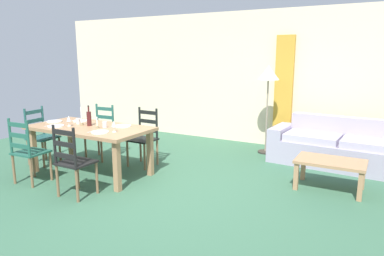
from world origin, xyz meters
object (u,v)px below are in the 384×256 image
at_px(dining_chair_near_right, 73,161).
at_px(coffee_cup_secondary, 78,121).
at_px(dining_chair_far_left, 101,132).
at_px(standing_lamp, 268,78).
at_px(dining_chair_near_left, 28,151).
at_px(couch, 342,149).
at_px(wine_glass_near_right, 114,124).
at_px(coffee_table, 330,165).
at_px(dining_table, 90,132).
at_px(coffee_cup_primary, 105,125).
at_px(wine_glass_near_left, 69,119).
at_px(dining_chair_head_west, 41,136).
at_px(wine_bottle, 89,118).
at_px(dining_chair_far_right, 144,137).

height_order(dining_chair_near_right, coffee_cup_secondary, dining_chair_near_right).
distance_m(dining_chair_far_left, standing_lamp, 3.17).
bearing_deg(dining_chair_near_left, couch, 38.52).
distance_m(wine_glass_near_right, coffee_table, 3.05).
bearing_deg(dining_table, dining_chair_near_right, -58.95).
height_order(dining_chair_near_right, coffee_cup_primary, dining_chair_near_right).
xyz_separation_m(dining_chair_far_left, couch, (3.82, 1.58, -0.19)).
height_order(dining_chair_near_right, wine_glass_near_left, dining_chair_near_right).
xyz_separation_m(dining_table, wine_glass_near_right, (0.59, -0.12, 0.20)).
xyz_separation_m(dining_chair_near_right, dining_chair_head_west, (-1.62, 0.79, 0.00)).
relative_size(dining_chair_head_west, wine_bottle, 3.04).
bearing_deg(dining_chair_near_left, dining_chair_far_left, 89.39).
bearing_deg(coffee_cup_secondary, standing_lamp, 46.23).
relative_size(dining_chair_far_left, standing_lamp, 0.59).
relative_size(dining_chair_far_right, wine_glass_near_right, 5.96).
height_order(coffee_cup_primary, couch, coffee_cup_primary).
xyz_separation_m(dining_table, dining_chair_far_left, (-0.45, 0.72, -0.19)).
height_order(dining_chair_far_right, dining_chair_head_west, same).
bearing_deg(coffee_table, dining_chair_near_right, -146.90).
relative_size(dining_chair_far_right, wine_glass_near_left, 5.96).
bearing_deg(dining_chair_far_left, couch, 22.51).
height_order(wine_bottle, couch, wine_bottle).
height_order(dining_chair_near_left, wine_glass_near_right, dining_chair_near_left).
bearing_deg(couch, dining_chair_near_left, -141.48).
xyz_separation_m(dining_chair_near_left, dining_chair_far_left, (0.02, 1.47, 0.00)).
relative_size(wine_glass_near_right, standing_lamp, 0.10).
xyz_separation_m(dining_chair_near_right, wine_bottle, (-0.52, 0.84, 0.39)).
xyz_separation_m(dining_chair_far_right, wine_glass_near_right, (0.14, -0.88, 0.38)).
bearing_deg(wine_glass_near_left, coffee_cup_primary, 17.26).
bearing_deg(wine_bottle, couch, 33.46).
bearing_deg(wine_glass_near_left, dining_chair_head_west, 171.79).
bearing_deg(dining_chair_far_right, wine_bottle, -125.31).
xyz_separation_m(dining_table, wine_bottle, (-0.05, 0.05, 0.20)).
distance_m(dining_chair_far_left, wine_glass_near_right, 1.39).
height_order(dining_chair_head_west, wine_glass_near_left, dining_chair_head_west).
relative_size(dining_chair_near_left, standing_lamp, 0.59).
bearing_deg(dining_table, dining_chair_far_right, 58.93).
relative_size(dining_table, wine_bottle, 6.01).
bearing_deg(coffee_table, coffee_cup_secondary, -164.43).
bearing_deg(dining_chair_far_left, wine_bottle, -58.80).
relative_size(dining_chair_near_left, coffee_cup_secondary, 10.67).
bearing_deg(dining_chair_far_right, wine_glass_near_right, -81.20).
height_order(dining_table, dining_chair_far_left, dining_chair_far_left).
distance_m(wine_bottle, wine_glass_near_right, 0.66).
bearing_deg(coffee_cup_primary, dining_chair_near_right, -75.85).
relative_size(dining_chair_near_right, couch, 0.41).
distance_m(dining_chair_near_right, wine_bottle, 1.06).
height_order(wine_bottle, standing_lamp, standing_lamp).
height_order(dining_chair_near_right, wine_glass_near_right, dining_chair_near_right).
distance_m(dining_chair_far_right, coffee_table, 2.92).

